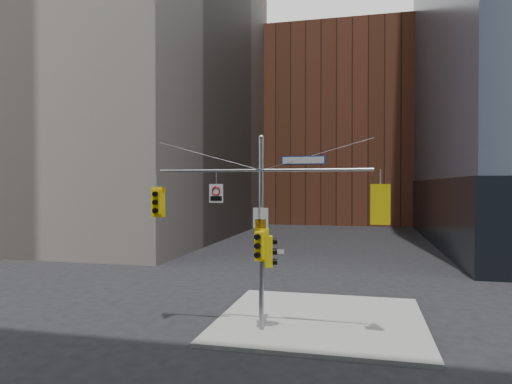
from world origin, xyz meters
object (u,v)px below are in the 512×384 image
at_px(signal_assembly, 261,214).
at_px(traffic_light_pole_side, 270,252).
at_px(traffic_light_east_arm, 380,204).
at_px(street_sign_blade, 303,160).
at_px(traffic_light_pole_front, 260,245).
at_px(regulatory_sign_arm, 216,193).
at_px(traffic_light_west_arm, 157,202).

xyz_separation_m(signal_assembly, traffic_light_pole_side, (0.33, 0.02, -1.39)).
height_order(traffic_light_east_arm, street_sign_blade, street_sign_blade).
height_order(traffic_light_pole_front, street_sign_blade, street_sign_blade).
bearing_deg(regulatory_sign_arm, traffic_light_pole_side, 7.99).
bearing_deg(signal_assembly, traffic_light_east_arm, 0.00).
distance_m(traffic_light_west_arm, regulatory_sign_arm, 2.46).
relative_size(signal_assembly, traffic_light_pole_side, 7.05).
xyz_separation_m(traffic_light_east_arm, traffic_light_pole_side, (-3.89, 0.02, -1.77)).
height_order(signal_assembly, traffic_light_pole_side, signal_assembly).
bearing_deg(traffic_light_east_arm, regulatory_sign_arm, 2.45).
bearing_deg(traffic_light_pole_front, traffic_light_west_arm, -170.63).
relative_size(street_sign_blade, regulatory_sign_arm, 2.26).
bearing_deg(traffic_light_pole_side, traffic_light_east_arm, -104.50).
bearing_deg(signal_assembly, traffic_light_pole_front, -89.72).
xyz_separation_m(traffic_light_west_arm, street_sign_blade, (5.70, -0.01, 1.55)).
bearing_deg(traffic_light_west_arm, signal_assembly, -6.92).
bearing_deg(traffic_light_west_arm, regulatory_sign_arm, -7.53).
xyz_separation_m(traffic_light_east_arm, traffic_light_pole_front, (-4.21, -0.27, -1.52)).
bearing_deg(signal_assembly, traffic_light_west_arm, 179.82).
distance_m(traffic_light_west_arm, street_sign_blade, 5.90).
height_order(traffic_light_west_arm, regulatory_sign_arm, regulatory_sign_arm).
distance_m(signal_assembly, traffic_light_pole_front, 1.16).
distance_m(traffic_light_pole_side, street_sign_blade, 3.53).
relative_size(traffic_light_west_arm, street_sign_blade, 0.74).
bearing_deg(traffic_light_west_arm, street_sign_blade, -6.85).
bearing_deg(traffic_light_pole_front, signal_assembly, 103.50).
bearing_deg(traffic_light_west_arm, traffic_light_pole_side, -6.67).
bearing_deg(traffic_light_east_arm, traffic_light_pole_front, 5.89).
bearing_deg(signal_assembly, traffic_light_pole_side, 3.30).
relative_size(traffic_light_west_arm, traffic_light_east_arm, 0.85).
height_order(traffic_light_west_arm, traffic_light_pole_side, traffic_light_west_arm).
bearing_deg(traffic_light_pole_front, traffic_light_east_arm, 16.86).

